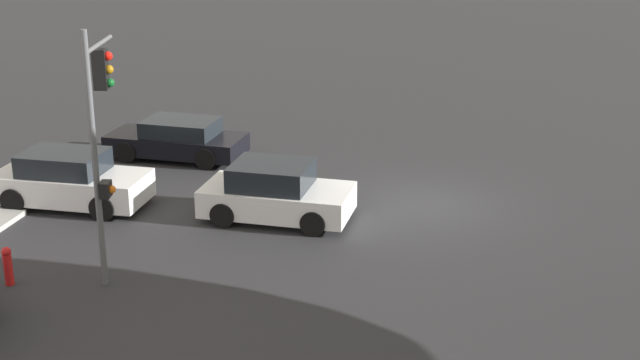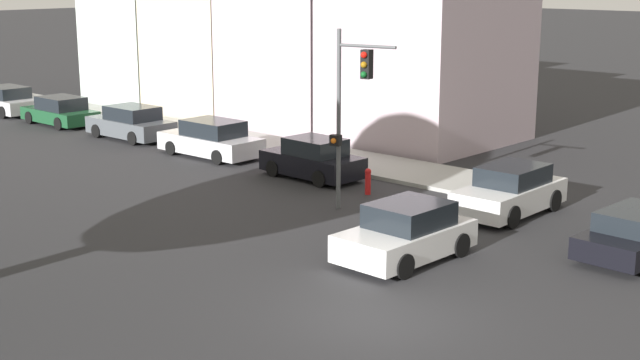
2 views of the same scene
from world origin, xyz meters
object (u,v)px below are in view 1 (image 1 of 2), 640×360
Objects in this scene: crossing_car_1 at (70,181)px; crossing_car_0 at (276,193)px; traffic_signal at (100,121)px; crossing_car_2 at (178,139)px; fire_hydrant at (8,265)px.

crossing_car_0 is at bearing 2.49° from crossing_car_1.
crossing_car_2 is (1.81, -8.80, -3.08)m from traffic_signal.
crossing_car_0 is 5.87m from crossing_car_1.
crossing_car_2 is (4.55, -4.48, -0.09)m from crossing_car_0.
crossing_car_1 is 4.97m from crossing_car_2.
crossing_car_0 is 0.94× the size of crossing_car_1.
fire_hydrant is (2.07, 0.94, -3.22)m from traffic_signal.
traffic_signal is at bearing -52.73° from crossing_car_1.
crossing_car_1 reaches higher than fire_hydrant.
traffic_signal is 6.30× the size of fire_hydrant.
traffic_signal is at bearing 103.99° from crossing_car_2.
traffic_signal reaches higher than crossing_car_1.
crossing_car_0 is 0.89× the size of crossing_car_2.
crossing_car_0 reaches higher than crossing_car_2.
fire_hydrant is (4.81, 5.27, -0.23)m from crossing_car_0.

